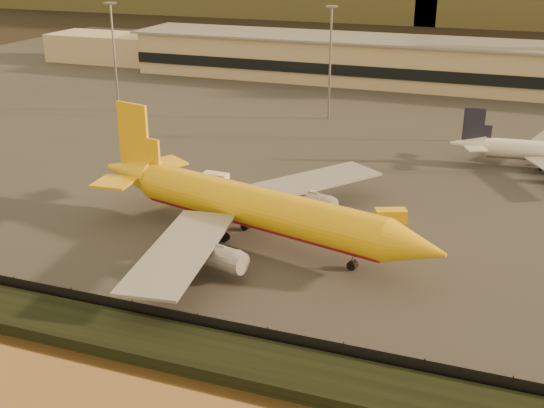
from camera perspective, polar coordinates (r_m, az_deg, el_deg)
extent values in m
plane|color=black|center=(86.06, -3.56, -6.18)|extent=(900.00, 900.00, 0.00)
cube|color=black|center=(72.66, -9.06, -11.51)|extent=(320.00, 7.00, 1.40)
cube|color=#2D2D2D|center=(172.06, 9.35, 7.91)|extent=(320.00, 220.00, 0.20)
cube|color=black|center=(75.29, -7.60, -9.60)|extent=(300.00, 0.05, 2.20)
cube|color=tan|center=(199.80, 11.23, 11.46)|extent=(160.00, 22.00, 12.00)
cube|color=black|center=(189.10, 10.61, 10.64)|extent=(160.00, 0.60, 3.00)
cube|color=gray|center=(198.82, 11.36, 13.25)|extent=(164.00, 24.00, 0.60)
cube|color=tan|center=(237.86, -12.33, 12.59)|extent=(50.00, 18.00, 9.00)
cylinder|color=slate|center=(168.90, -13.02, 11.76)|extent=(0.50, 0.50, 25.00)
cube|color=slate|center=(167.31, -13.40, 16.04)|extent=(2.20, 2.20, 0.40)
cylinder|color=slate|center=(157.41, 4.88, 11.53)|extent=(0.50, 0.50, 25.00)
cube|color=slate|center=(155.70, 5.03, 16.14)|extent=(2.20, 2.20, 0.40)
cylinder|color=#E5AF0C|center=(92.88, -1.16, -0.25)|extent=(38.68, 14.60, 5.56)
cylinder|color=#9F0913|center=(93.25, -1.15, -0.81)|extent=(37.35, 13.16, 4.33)
cone|color=#E5AF0C|center=(82.82, 11.96, -3.58)|extent=(8.59, 7.18, 5.56)
cone|color=#E5AF0C|center=(107.60, -11.68, 2.64)|extent=(10.67, 7.70, 5.56)
cube|color=#E5AF0C|center=(105.07, -11.52, 5.69)|extent=(5.81, 1.84, 9.72)
cube|color=#E5AF0C|center=(109.77, -8.86, 3.44)|extent=(7.32, 7.30, 0.33)
cube|color=#E5AF0C|center=(102.41, -13.05, 1.79)|extent=(5.71, 5.65, 0.33)
cube|color=gray|center=(105.36, 3.02, 1.86)|extent=(20.14, 23.87, 0.33)
cylinder|color=gray|center=(101.72, 3.23, 0.19)|extent=(6.96, 4.50, 3.06)
cube|color=gray|center=(83.32, -7.65, -3.86)|extent=(10.82, 24.86, 0.33)
cylinder|color=gray|center=(84.86, -4.63, -4.38)|extent=(6.96, 4.50, 3.06)
cylinder|color=black|center=(87.86, 6.75, -5.09)|extent=(1.42, 1.24, 1.22)
cylinder|color=slate|center=(87.58, 6.76, -4.72)|extent=(0.21, 0.21, 2.50)
cylinder|color=black|center=(95.09, -3.98, -2.82)|extent=(1.42, 1.24, 1.22)
cylinder|color=slate|center=(94.83, -3.99, -2.47)|extent=(0.21, 0.21, 2.50)
cylinder|color=black|center=(98.72, -2.20, -1.83)|extent=(1.42, 1.24, 1.22)
cylinder|color=slate|center=(98.47, -2.20, -1.49)|extent=(0.21, 0.21, 2.50)
cone|color=silver|center=(132.27, 16.06, 4.84)|extent=(6.61, 4.13, 3.49)
cube|color=#1B1C30|center=(131.30, 16.53, 6.41)|extent=(3.85, 0.68, 6.11)
cube|color=silver|center=(135.62, 16.64, 5.30)|extent=(4.10, 3.97, 0.21)
cube|color=silver|center=(128.91, 16.70, 4.46)|extent=(4.54, 4.45, 0.21)
cylinder|color=black|center=(132.84, 21.55, 2.78)|extent=(0.83, 0.69, 0.77)
cylinder|color=slate|center=(132.72, 21.58, 2.94)|extent=(0.18, 0.18, 1.57)
cylinder|color=black|center=(135.81, 21.42, 3.19)|extent=(0.83, 0.69, 0.77)
cylinder|color=slate|center=(135.70, 21.44, 3.35)|extent=(0.18, 0.18, 1.57)
cube|color=#E5AF0C|center=(102.51, 9.90, -0.99)|extent=(5.02, 3.63, 2.06)
cube|color=silver|center=(117.02, -4.73, 2.14)|extent=(4.47, 2.17, 1.97)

